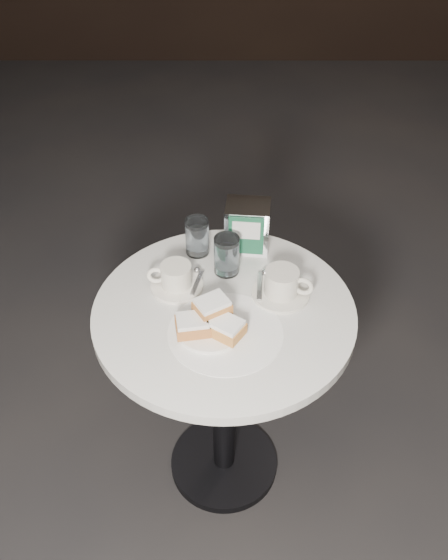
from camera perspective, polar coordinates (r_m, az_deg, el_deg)
ground at (r=2.23m, az=-0.00°, el=-16.53°), size 7.00×7.00×0.00m
cafe_table at (r=1.79m, az=-0.00°, el=-7.22°), size 0.70×0.70×0.74m
sugar_spill at (r=1.59m, az=0.14°, el=-4.81°), size 0.31×0.31×0.00m
beignet_plate at (r=1.57m, az=-1.28°, el=-3.94°), size 0.19×0.19×0.08m
coffee_cup_left at (r=1.70m, az=-4.43°, el=0.20°), size 0.15×0.15×0.08m
coffee_cup_right at (r=1.67m, az=5.33°, el=-0.45°), size 0.20×0.20×0.08m
water_glass_left at (r=1.80m, az=-2.46°, el=3.94°), size 0.07×0.07×0.11m
water_glass_right at (r=1.73m, az=0.24°, el=2.25°), size 0.09×0.09×0.12m
napkin_dispenser at (r=1.81m, az=2.15°, el=4.93°), size 0.14×0.12×0.15m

